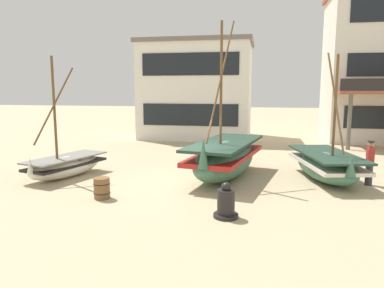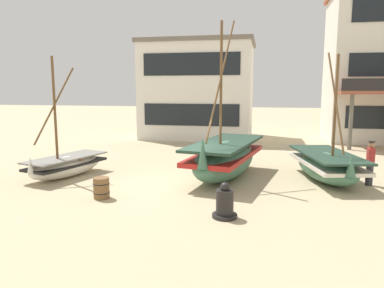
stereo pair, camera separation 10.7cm
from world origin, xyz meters
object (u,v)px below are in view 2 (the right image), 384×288
(harbor_building_main, at_px, (198,90))
(fishing_boat_centre_large, at_px, (225,158))
(fishing_boat_near_left, at_px, (66,165))
(fisherman_by_hull, at_px, (370,164))
(capstan_winch, at_px, (225,204))
(wooden_barrel, at_px, (101,188))
(fishing_boat_far_right, at_px, (327,165))

(harbor_building_main, bearing_deg, fishing_boat_centre_large, -74.56)
(fishing_boat_near_left, height_order, fisherman_by_hull, fishing_boat_near_left)
(capstan_winch, bearing_deg, fishing_boat_near_left, 153.22)
(fishing_boat_near_left, xyz_separation_m, harbor_building_main, (3.01, 13.51, 3.05))
(fishing_boat_near_left, bearing_deg, harbor_building_main, 77.45)
(capstan_winch, relative_size, wooden_barrel, 1.45)
(fishing_boat_far_right, xyz_separation_m, capstan_winch, (-3.46, -4.99, -0.21))
(fishing_boat_far_right, relative_size, harbor_building_main, 0.61)
(fishing_boat_centre_large, relative_size, wooden_barrel, 9.06)
(wooden_barrel, bearing_deg, fishing_boat_far_right, 27.59)
(fisherman_by_hull, xyz_separation_m, wooden_barrel, (-9.11, -3.52, -0.48))
(wooden_barrel, distance_m, harbor_building_main, 16.34)
(fishing_boat_far_right, distance_m, fisherman_by_hull, 1.55)
(fishing_boat_near_left, xyz_separation_m, fisherman_by_hull, (11.86, 1.01, 0.35))
(fisherman_by_hull, bearing_deg, fishing_boat_centre_large, 178.78)
(fisherman_by_hull, distance_m, capstan_winch, 6.69)
(fishing_boat_centre_large, xyz_separation_m, harbor_building_main, (-3.42, 12.39, 2.71))
(fishing_boat_centre_large, bearing_deg, fisherman_by_hull, -1.22)
(capstan_winch, distance_m, harbor_building_main, 17.74)
(fishing_boat_centre_large, xyz_separation_m, fishing_boat_far_right, (3.97, 0.37, -0.21))
(fishing_boat_far_right, bearing_deg, fishing_boat_centre_large, -174.72)
(fishing_boat_far_right, height_order, wooden_barrel, fishing_boat_far_right)
(fishing_boat_near_left, distance_m, capstan_winch, 7.78)
(fishing_boat_far_right, height_order, harbor_building_main, harbor_building_main)
(fishing_boat_near_left, height_order, harbor_building_main, harbor_building_main)
(fishing_boat_far_right, height_order, capstan_winch, fishing_boat_far_right)
(fishing_boat_centre_large, height_order, fishing_boat_far_right, fishing_boat_centre_large)
(fishing_boat_far_right, bearing_deg, harbor_building_main, 121.60)
(fishing_boat_centre_large, bearing_deg, fishing_boat_far_right, 5.28)
(fishing_boat_centre_large, height_order, fisherman_by_hull, fishing_boat_centre_large)
(fishing_boat_centre_large, distance_m, fishing_boat_far_right, 4.00)
(fishing_boat_near_left, relative_size, capstan_winch, 4.76)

